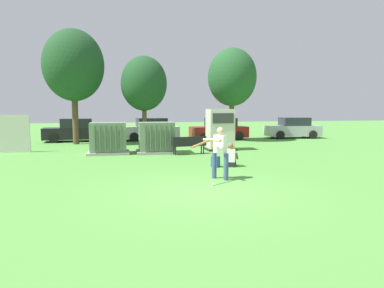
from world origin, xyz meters
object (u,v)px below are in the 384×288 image
object	(u,v)px
backpack	(216,162)
sports_ball	(213,184)
parked_car_right_of_center	(219,130)
transformer_mid_west	(156,138)
parked_car_rightmost	(293,128)
transformer_west	(108,139)
parked_car_left_of_center	(150,130)
parked_car_leftmost	(75,131)
seated_spectator	(231,157)
park_bench	(189,144)
batter	(219,150)
generator_enclosure	(220,130)

from	to	relation	value
backpack	sports_ball	bearing A→B (deg)	-106.44
backpack	parked_car_right_of_center	distance (m)	12.20
transformer_mid_west	parked_car_rightmost	distance (m)	13.38
transformer_west	parked_car_left_of_center	world-z (taller)	same
sports_ball	parked_car_right_of_center	xyz separation A→B (m)	(4.39, 14.95, 0.71)
sports_ball	parked_car_leftmost	xyz separation A→B (m)	(-6.02, 15.60, 0.71)
parked_car_leftmost	transformer_west	bearing A→B (deg)	-70.43
transformer_mid_west	seated_spectator	size ratio (longest dim) A/B	2.18
seated_spectator	parked_car_left_of_center	xyz separation A→B (m)	(-2.31, 12.48, 0.38)
transformer_west	park_bench	distance (m)	4.21
transformer_west	seated_spectator	bearing A→B (deg)	-44.95
sports_ball	backpack	bearing A→B (deg)	73.56
backpack	parked_car_right_of_center	world-z (taller)	parked_car_right_of_center
sports_ball	parked_car_rightmost	distance (m)	18.42
batter	parked_car_right_of_center	world-z (taller)	batter
backpack	parked_car_leftmost	bearing A→B (deg)	119.50
park_bench	parked_car_rightmost	world-z (taller)	parked_car_rightmost
parked_car_left_of_center	seated_spectator	bearing A→B (deg)	-79.53
park_bench	parked_car_leftmost	size ratio (longest dim) A/B	0.43
transformer_west	park_bench	xyz separation A→B (m)	(4.06, -1.09, -0.25)
transformer_west	transformer_mid_west	world-z (taller)	same
generator_enclosure	parked_car_leftmost	size ratio (longest dim) A/B	0.53
transformer_mid_west	parked_car_rightmost	size ratio (longest dim) A/B	0.49
transformer_west	seated_spectator	xyz separation A→B (m)	(5.03, -5.02, -0.41)
seated_spectator	transformer_west	bearing A→B (deg)	135.05
batter	parked_car_rightmost	distance (m)	17.45
seated_spectator	parked_car_right_of_center	xyz separation A→B (m)	(2.79, 11.68, 0.38)
parked_car_left_of_center	parked_car_right_of_center	distance (m)	5.16
transformer_west	seated_spectator	distance (m)	7.12
batter	parked_car_rightmost	bearing A→B (deg)	54.88
transformer_west	backpack	size ratio (longest dim) A/B	4.77
park_bench	batter	bearing A→B (deg)	-91.85
park_bench	transformer_west	bearing A→B (deg)	164.94
sports_ball	parked_car_left_of_center	size ratio (longest dim) A/B	0.02
generator_enclosure	sports_ball	xyz separation A→B (m)	(-2.70, -8.77, -1.09)
parked_car_left_of_center	parked_car_right_of_center	size ratio (longest dim) A/B	1.02
parked_car_left_of_center	parked_car_rightmost	bearing A→B (deg)	-3.13
batter	transformer_west	bearing A→B (deg)	117.44
parked_car_left_of_center	backpack	bearing A→B (deg)	-82.42
backpack	generator_enclosure	bearing A→B (deg)	72.48
backpack	parked_car_left_of_center	world-z (taller)	parked_car_left_of_center
transformer_mid_west	seated_spectator	bearing A→B (deg)	-62.40
batter	backpack	bearing A→B (deg)	77.39
batter	parked_car_rightmost	xyz separation A→B (m)	(10.04, 14.27, -0.22)
transformer_west	seated_spectator	size ratio (longest dim) A/B	2.18
transformer_west	transformer_mid_west	size ratio (longest dim) A/B	1.00
park_bench	parked_car_rightmost	bearing A→B (deg)	38.93
generator_enclosure	parked_car_leftmost	distance (m)	11.09
parked_car_right_of_center	parked_car_leftmost	bearing A→B (deg)	176.42
batter	parked_car_left_of_center	size ratio (longest dim) A/B	0.40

